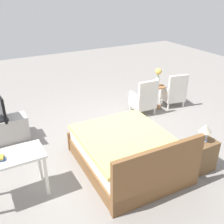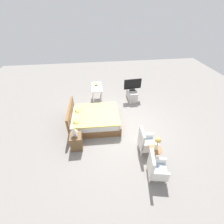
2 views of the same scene
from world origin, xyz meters
The scene contains 12 objects.
ground_plane centered at (0.00, 0.00, 0.00)m, with size 16.00×16.00×0.00m, color gray.
bed centered at (0.22, 1.04, 0.30)m, with size 1.65×2.02×0.96m.
armchair_by_window_left centered at (-2.30, -0.68, 0.37)m, with size 0.63×0.63×0.92m.
armchair_by_window_right centered at (-1.32, -0.68, 0.37)m, with size 0.57×0.57×0.92m.
side_table centered at (-1.82, -0.81, 0.39)m, with size 0.40×0.40×0.62m.
flower_vase centered at (-1.82, -0.81, 0.91)m, with size 0.17×0.17×0.48m.
nightstand centered at (-0.91, 1.69, 0.29)m, with size 0.44×0.41×0.58m.
table_lamp centered at (-0.91, 1.69, 0.79)m, with size 0.22×0.22×0.33m.
tv_stand centered at (2.05, -0.98, 0.26)m, with size 0.96×0.40×0.52m.
tv_flatscreen centered at (2.05, -0.98, 0.83)m, with size 0.23×0.89×0.60m.
vanity_desk centered at (2.18, 0.82, 0.65)m, with size 1.04×0.52×0.77m.
book_stack centered at (2.33, 0.85, 0.79)m, with size 0.23×0.17×0.06m.
Camera 2 is at (-4.57, 0.88, 4.30)m, focal length 24.00 mm.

